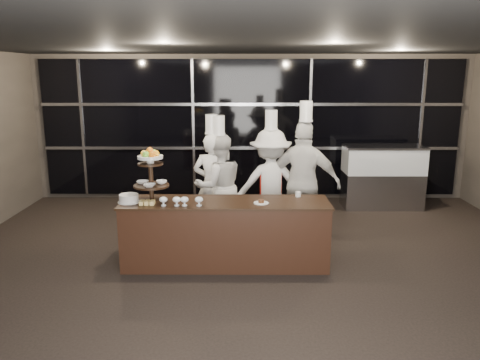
{
  "coord_description": "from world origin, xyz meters",
  "views": [
    {
      "loc": [
        -0.19,
        -4.74,
        2.64
      ],
      "look_at": [
        -0.22,
        1.7,
        1.15
      ],
      "focal_mm": 35.0,
      "sensor_mm": 36.0,
      "label": 1
    }
  ],
  "objects_px": {
    "layer_cake": "(129,198)",
    "chef_b": "(219,185)",
    "buffet_counter": "(225,233)",
    "chef_c": "(270,184)",
    "chef_a": "(212,183)",
    "chef_d": "(304,182)",
    "display_case": "(383,173)",
    "display_stand": "(151,171)"
  },
  "relations": [
    {
      "from": "layer_cake",
      "to": "chef_b",
      "type": "distance_m",
      "value": 1.71
    },
    {
      "from": "buffet_counter",
      "to": "chef_c",
      "type": "relative_size",
      "value": 1.37
    },
    {
      "from": "buffet_counter",
      "to": "chef_b",
      "type": "distance_m",
      "value": 1.27
    },
    {
      "from": "chef_a",
      "to": "chef_d",
      "type": "xyz_separation_m",
      "value": [
        1.44,
        -0.34,
        0.1
      ]
    },
    {
      "from": "buffet_counter",
      "to": "display_case",
      "type": "bearing_deg",
      "value": 43.92
    },
    {
      "from": "chef_c",
      "to": "display_stand",
      "type": "bearing_deg",
      "value": -146.83
    },
    {
      "from": "chef_c",
      "to": "chef_d",
      "type": "xyz_separation_m",
      "value": [
        0.51,
        -0.19,
        0.08
      ]
    },
    {
      "from": "layer_cake",
      "to": "chef_d",
      "type": "distance_m",
      "value": 2.67
    },
    {
      "from": "chef_a",
      "to": "chef_b",
      "type": "height_order",
      "value": "chef_a"
    },
    {
      "from": "layer_cake",
      "to": "chef_a",
      "type": "distance_m",
      "value": 1.67
    },
    {
      "from": "layer_cake",
      "to": "display_case",
      "type": "bearing_deg",
      "value": 34.37
    },
    {
      "from": "layer_cake",
      "to": "chef_c",
      "type": "distance_m",
      "value": 2.29
    },
    {
      "from": "chef_b",
      "to": "chef_c",
      "type": "bearing_deg",
      "value": -7.03
    },
    {
      "from": "chef_a",
      "to": "buffet_counter",
      "type": "bearing_deg",
      "value": -78.37
    },
    {
      "from": "display_stand",
      "to": "chef_d",
      "type": "distance_m",
      "value": 2.4
    },
    {
      "from": "layer_cake",
      "to": "display_case",
      "type": "xyz_separation_m",
      "value": [
        4.31,
        2.95,
        -0.29
      ]
    },
    {
      "from": "buffet_counter",
      "to": "chef_d",
      "type": "relative_size",
      "value": 1.28
    },
    {
      "from": "display_stand",
      "to": "chef_a",
      "type": "height_order",
      "value": "chef_a"
    },
    {
      "from": "chef_d",
      "to": "layer_cake",
      "type": "bearing_deg",
      "value": -158.98
    },
    {
      "from": "display_case",
      "to": "chef_a",
      "type": "distance_m",
      "value": 3.67
    },
    {
      "from": "buffet_counter",
      "to": "display_stand",
      "type": "xyz_separation_m",
      "value": [
        -1.0,
        -0.0,
        0.87
      ]
    },
    {
      "from": "layer_cake",
      "to": "chef_b",
      "type": "bearing_deg",
      "value": 46.99
    },
    {
      "from": "display_case",
      "to": "chef_a",
      "type": "xyz_separation_m",
      "value": [
        -3.27,
        -1.66,
        0.19
      ]
    },
    {
      "from": "display_case",
      "to": "layer_cake",
      "type": "bearing_deg",
      "value": -145.63
    },
    {
      "from": "chef_b",
      "to": "display_stand",
      "type": "bearing_deg",
      "value": -125.72
    },
    {
      "from": "buffet_counter",
      "to": "chef_b",
      "type": "bearing_deg",
      "value": 96.6
    },
    {
      "from": "buffet_counter",
      "to": "layer_cake",
      "type": "relative_size",
      "value": 9.47
    },
    {
      "from": "layer_cake",
      "to": "chef_a",
      "type": "bearing_deg",
      "value": 51.03
    },
    {
      "from": "buffet_counter",
      "to": "layer_cake",
      "type": "height_order",
      "value": "layer_cake"
    },
    {
      "from": "display_case",
      "to": "chef_b",
      "type": "bearing_deg",
      "value": -151.61
    },
    {
      "from": "chef_b",
      "to": "chef_c",
      "type": "relative_size",
      "value": 0.95
    },
    {
      "from": "chef_b",
      "to": "display_case",
      "type": "bearing_deg",
      "value": 28.39
    },
    {
      "from": "display_stand",
      "to": "chef_a",
      "type": "relative_size",
      "value": 0.37
    },
    {
      "from": "display_stand",
      "to": "display_case",
      "type": "xyz_separation_m",
      "value": [
        4.01,
        2.9,
        -0.65
      ]
    },
    {
      "from": "chef_c",
      "to": "chef_d",
      "type": "distance_m",
      "value": 0.55
    },
    {
      "from": "display_case",
      "to": "chef_c",
      "type": "bearing_deg",
      "value": -142.3
    },
    {
      "from": "layer_cake",
      "to": "display_case",
      "type": "distance_m",
      "value": 5.23
    },
    {
      "from": "buffet_counter",
      "to": "display_stand",
      "type": "distance_m",
      "value": 1.33
    },
    {
      "from": "display_stand",
      "to": "chef_b",
      "type": "relative_size",
      "value": 0.38
    },
    {
      "from": "display_stand",
      "to": "chef_c",
      "type": "bearing_deg",
      "value": 33.17
    },
    {
      "from": "chef_a",
      "to": "chef_d",
      "type": "relative_size",
      "value": 0.9
    },
    {
      "from": "display_case",
      "to": "chef_d",
      "type": "bearing_deg",
      "value": -132.46
    }
  ]
}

